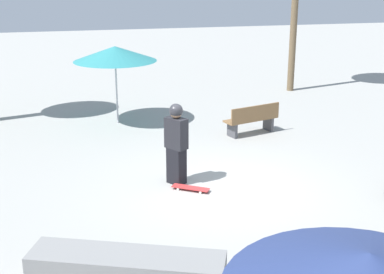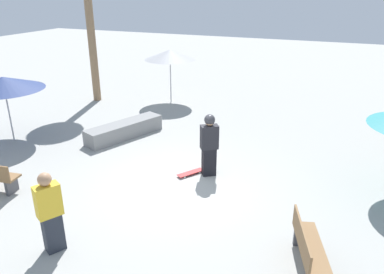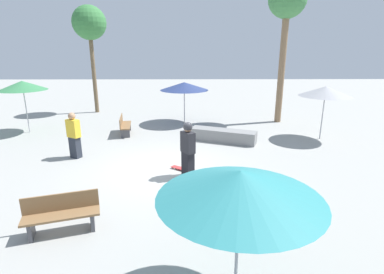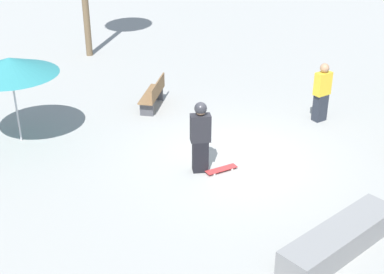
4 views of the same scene
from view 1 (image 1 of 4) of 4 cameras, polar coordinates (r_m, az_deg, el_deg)
The scene contains 6 objects.
ground_plane at distance 11.36m, azimuth 3.12°, elevation -5.49°, with size 60.00×60.00×0.00m, color #9E9E99.
skater_main at distance 11.29m, azimuth -1.69°, elevation -0.45°, with size 0.53×0.48×1.77m.
skateboard at distance 11.22m, azimuth -0.15°, elevation -5.45°, with size 0.61×0.78×0.07m.
concrete_ledge at distance 8.06m, azimuth -6.97°, elevation -13.95°, with size 1.69×2.91×0.53m.
bench_far at distance 14.90m, azimuth 6.44°, elevation 1.87°, with size 0.90×1.66×0.85m.
shade_umbrella_teal at distance 15.71m, azimuth -8.22°, elevation 8.79°, with size 2.41×2.41×2.29m.
Camera 1 is at (-9.99, 3.03, 4.49)m, focal length 50.00 mm.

